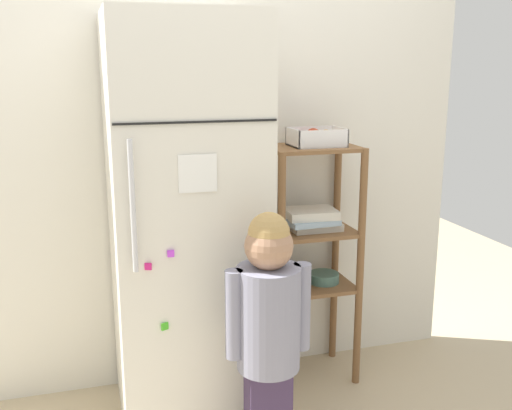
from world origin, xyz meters
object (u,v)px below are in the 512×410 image
at_px(refrigerator, 186,225).
at_px(fruit_bin, 316,138).
at_px(child_standing, 268,317).
at_px(pantry_shelf_unit, 311,241).

height_order(refrigerator, fruit_bin, refrigerator).
bearing_deg(child_standing, pantry_shelf_unit, 56.01).
height_order(child_standing, pantry_shelf_unit, pantry_shelf_unit).
bearing_deg(refrigerator, child_standing, -65.00).
relative_size(child_standing, fruit_bin, 4.24).
relative_size(refrigerator, child_standing, 1.70).
height_order(refrigerator, child_standing, refrigerator).
bearing_deg(child_standing, fruit_bin, 54.83).
distance_m(child_standing, pantry_shelf_unit, 0.74).
relative_size(child_standing, pantry_shelf_unit, 0.88).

